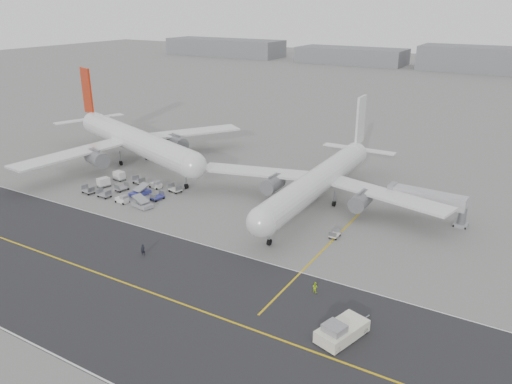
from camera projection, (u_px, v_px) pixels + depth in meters
The scene contains 11 objects.
ground at pixel (158, 225), 91.49m from camera, with size 700.00×700.00×0.00m, color gray.
taxiway at pixel (104, 275), 74.64m from camera, with size 220.00×59.00×0.03m.
horizon_buildings at pixel (499, 73), 286.34m from camera, with size 520.00×28.00×28.00m, color gray, non-canonical shape.
airliner_a at pixel (133, 139), 124.63m from camera, with size 58.86×57.80×21.18m.
airliner_b at pixel (320, 179), 99.17m from camera, with size 52.48×53.07×18.30m.
pushback_tug at pixel (341, 331), 60.36m from camera, with size 5.17×9.21×2.61m.
jet_bridge at pixel (428, 199), 92.81m from camera, with size 15.09×3.44×5.68m.
gse_cluster at pixel (131, 193), 106.91m from camera, with size 23.60×17.81×2.15m, color #95959B, non-canonical shape.
stray_dolly at pixel (335, 237), 86.69m from camera, with size 1.43×2.33×1.43m, color silver, non-canonical shape.
ground_crew_a at pixel (143, 250), 80.24m from camera, with size 0.71×0.47×1.95m, color black.
ground_crew_b at pixel (315, 287), 70.09m from camera, with size 0.78×0.61×1.60m, color #BFEC1B.
Camera 1 is at (57.75, -62.59, 38.40)m, focal length 35.00 mm.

